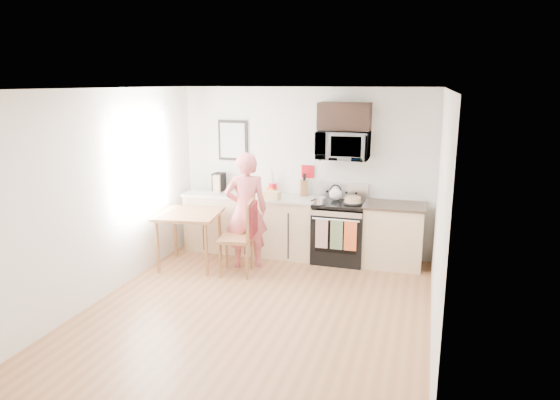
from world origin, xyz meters
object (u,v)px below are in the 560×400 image
(microwave, at_px, (343,145))
(cake, at_px, (353,200))
(range, at_px, (339,233))
(chair, at_px, (246,227))
(person, at_px, (246,210))
(dining_table, at_px, (189,219))

(microwave, height_order, cake, microwave)
(range, relative_size, chair, 1.08)
(person, height_order, cake, person)
(cake, bearing_deg, microwave, 140.88)
(range, bearing_deg, microwave, 90.06)
(dining_table, height_order, cake, cake)
(range, height_order, chair, range)
(microwave, relative_size, dining_table, 0.88)
(microwave, bearing_deg, person, -149.92)
(dining_table, height_order, chair, chair)
(dining_table, bearing_deg, range, 22.49)
(person, bearing_deg, cake, 177.38)
(microwave, height_order, person, microwave)
(range, bearing_deg, dining_table, -157.51)
(dining_table, xyz_separation_m, chair, (0.92, -0.07, -0.03))
(microwave, distance_m, cake, 0.83)
(cake, bearing_deg, person, -158.50)
(person, relative_size, chair, 1.59)
(dining_table, relative_size, chair, 0.81)
(range, distance_m, chair, 1.51)
(person, bearing_deg, dining_table, -8.25)
(microwave, height_order, chair, microwave)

